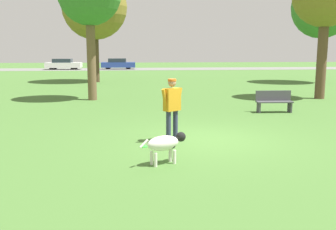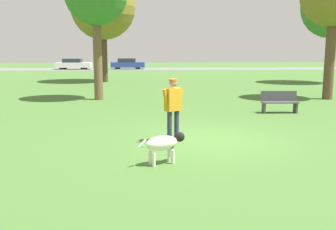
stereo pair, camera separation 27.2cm
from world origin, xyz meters
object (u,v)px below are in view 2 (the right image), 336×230
Objects in this scene: tree_far_left at (103,7)px; park_bench at (279,101)px; dog at (164,143)px; parked_car_white at (74,64)px; frisbee at (144,146)px; tree_far_right at (333,7)px; person at (173,105)px; parked_car_blue at (128,64)px.

tree_far_left reaches higher than park_bench.
parked_car_white is at bearing 77.28° from dog.
tree_far_right is (13.25, 17.74, 5.32)m from frisbee.
person is at bearing 32.41° from frisbee.
parked_car_blue reaches higher than park_bench.
parked_car_blue is at bearing 126.33° from tree_far_right.
tree_far_right is 15.79m from park_bench.
parked_car_blue is 33.98m from park_bench.
tree_far_right is (16.11, -2.10, -0.07)m from tree_far_left.
person is 37.86m from parked_car_blue.
dog is 8.15m from park_bench.
dog reaches higher than frisbee.
person is 8.09× the size of frisbee.
tree_far_left is 1.91× the size of parked_car_blue.
person is 0.22× the size of tree_far_right.
parked_car_white is at bearing 66.62° from person.
dog is 0.26× the size of parked_car_blue.
person is 38.55m from parked_car_white.
park_bench is at bearing -61.33° from tree_far_left.
person is 0.22× the size of tree_far_left.
parked_car_white is (-5.40, 18.12, -4.76)m from tree_far_left.
parked_car_blue is (-15.09, 20.52, -4.69)m from tree_far_right.
tree_far_right reaches higher than parked_car_blue.
tree_far_right is 1.80× the size of parked_car_white.
tree_far_right is (12.48, 17.25, 4.33)m from person.
parked_car_white is at bearing 102.27° from frisbee.
parked_car_blue is (1.02, 18.41, -4.76)m from tree_far_left.
frisbee is at bearing 80.01° from dog.
dog is 23.67m from tree_far_right.
dog is 0.14× the size of tree_far_right.
person is 1.35m from frisbee.
tree_far_right is 29.89m from parked_car_white.
park_bench is (7.08, -33.23, -0.19)m from parked_car_blue.
person is 1.58× the size of dog.
dog is 0.26× the size of parked_car_white.
person reaches higher than park_bench.
parked_car_white is at bearing 106.59° from tree_far_left.
dog is at bearing -136.85° from person.
parked_car_white reaches higher than dog.
parked_car_white reaches higher than frisbee.
tree_far_left is (-3.27, 21.38, 4.95)m from dog.
person is at bearing -79.38° from tree_far_left.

